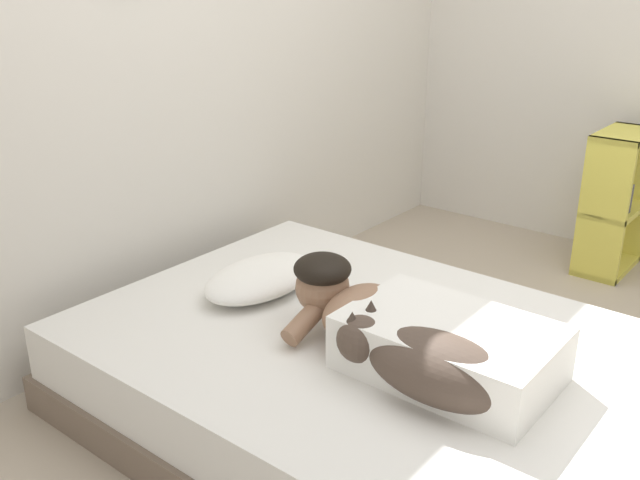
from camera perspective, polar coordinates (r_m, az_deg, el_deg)
ground_plane at (r=2.76m, az=14.32°, el=-13.43°), size 11.67×11.67×0.00m
back_wall at (r=3.22m, az=-10.20°, el=15.83°), size 3.84×0.12×2.50m
bed at (r=2.55m, az=4.10°, el=-11.20°), size 1.47×2.06×0.35m
pillow at (r=2.77m, az=-4.80°, el=-3.03°), size 0.52×0.32×0.11m
person_lying at (r=2.29m, az=7.33°, el=-7.19°), size 0.43×0.92×0.27m
dog at (r=2.12m, az=8.77°, el=-9.85°), size 0.26×0.57×0.21m
coffee_cup at (r=2.81m, az=-0.66°, el=-2.99°), size 0.12×0.09×0.07m
cell_phone at (r=2.54m, az=14.21°, el=-7.33°), size 0.07×0.14×0.01m
bookshelf at (r=4.02m, az=22.63°, el=2.86°), size 0.45×0.24×0.75m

